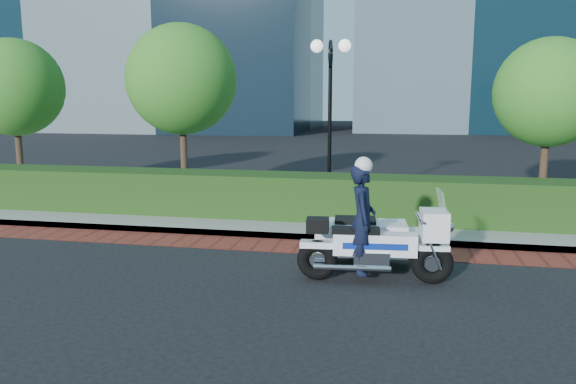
% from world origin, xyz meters
% --- Properties ---
extents(ground, '(120.00, 120.00, 0.00)m').
position_xyz_m(ground, '(0.00, 0.00, 0.00)').
color(ground, black).
rests_on(ground, ground).
extents(brick_strip, '(60.00, 1.00, 0.01)m').
position_xyz_m(brick_strip, '(0.00, 1.50, 0.01)').
color(brick_strip, maroon).
rests_on(brick_strip, ground).
extents(sidewalk, '(60.00, 8.00, 0.15)m').
position_xyz_m(sidewalk, '(0.00, 6.00, 0.07)').
color(sidewalk, gray).
rests_on(sidewalk, ground).
extents(hedge_main, '(18.00, 1.20, 1.00)m').
position_xyz_m(hedge_main, '(0.00, 3.60, 0.65)').
color(hedge_main, black).
rests_on(hedge_main, sidewalk).
extents(lamppost, '(1.02, 0.70, 4.21)m').
position_xyz_m(lamppost, '(1.00, 5.20, 2.96)').
color(lamppost, black).
rests_on(lamppost, sidewalk).
extents(tree_a, '(3.00, 3.00, 4.58)m').
position_xyz_m(tree_a, '(-9.00, 6.50, 3.22)').
color(tree_a, '#332319').
rests_on(tree_a, sidewalk).
extents(tree_b, '(3.20, 3.20, 4.89)m').
position_xyz_m(tree_b, '(-3.50, 6.50, 3.43)').
color(tree_b, '#332319').
rests_on(tree_b, sidewalk).
extents(tree_c, '(2.80, 2.80, 4.30)m').
position_xyz_m(tree_c, '(6.50, 6.50, 3.05)').
color(tree_c, '#332319').
rests_on(tree_c, sidewalk).
extents(police_motorcycle, '(2.51, 1.78, 2.03)m').
position_xyz_m(police_motorcycle, '(2.30, -0.02, 0.69)').
color(police_motorcycle, black).
rests_on(police_motorcycle, ground).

